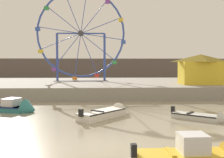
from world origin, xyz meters
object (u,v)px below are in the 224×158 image
(carnival_booth_yellow_awning, at_px, (201,69))
(ferris_wheel_blue_frame, at_px, (81,35))
(motorboat_teal_painted, at_px, (16,108))
(motorboat_white_red_stripe, at_px, (109,112))
(motorboat_mustard_yellow, at_px, (200,155))
(motorboat_pale_grey, at_px, (206,117))

(carnival_booth_yellow_awning, bearing_deg, ferris_wheel_blue_frame, 155.85)
(motorboat_teal_painted, xyz_separation_m, motorboat_white_red_stripe, (6.61, -2.25, -0.00))
(motorboat_teal_painted, relative_size, motorboat_white_red_stripe, 0.98)
(ferris_wheel_blue_frame, height_order, carnival_booth_yellow_awning, ferris_wheel_blue_frame)
(motorboat_white_red_stripe, relative_size, ferris_wheel_blue_frame, 0.37)
(motorboat_mustard_yellow, relative_size, ferris_wheel_blue_frame, 0.36)
(motorboat_pale_grey, distance_m, motorboat_white_red_stripe, 6.02)
(motorboat_mustard_yellow, height_order, ferris_wheel_blue_frame, ferris_wheel_blue_frame)
(motorboat_teal_painted, bearing_deg, motorboat_white_red_stripe, 1.13)
(motorboat_white_red_stripe, distance_m, carnival_booth_yellow_awning, 15.83)
(ferris_wheel_blue_frame, bearing_deg, carnival_booth_yellow_awning, -25.00)
(motorboat_teal_painted, xyz_separation_m, carnival_booth_yellow_awning, (16.91, 9.48, 2.63))
(motorboat_white_red_stripe, height_order, ferris_wheel_blue_frame, ferris_wheel_blue_frame)
(motorboat_teal_painted, xyz_separation_m, ferris_wheel_blue_frame, (3.73, 15.63, 6.77))
(motorboat_mustard_yellow, xyz_separation_m, ferris_wheel_blue_frame, (-5.60, 26.96, 6.72))
(motorboat_white_red_stripe, relative_size, carnival_booth_yellow_awning, 0.89)
(motorboat_mustard_yellow, bearing_deg, motorboat_white_red_stripe, 105.19)
(motorboat_mustard_yellow, xyz_separation_m, carnival_booth_yellow_awning, (7.58, 20.82, 2.58))
(motorboat_teal_painted, distance_m, motorboat_mustard_yellow, 14.68)
(motorboat_mustard_yellow, xyz_separation_m, motorboat_pale_grey, (3.07, 7.45, -0.13))
(motorboat_pale_grey, height_order, carnival_booth_yellow_awning, carnival_booth_yellow_awning)
(motorboat_mustard_yellow, height_order, carnival_booth_yellow_awning, carnival_booth_yellow_awning)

